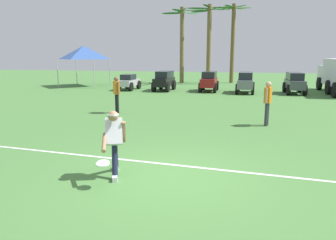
% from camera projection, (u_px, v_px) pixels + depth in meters
% --- Properties ---
extents(ground_plane, '(80.00, 80.00, 0.00)m').
position_uv_depth(ground_plane, '(169.00, 176.00, 6.82)').
color(ground_plane, '#47793A').
extents(field_line_paint, '(27.68, 2.74, 0.01)m').
position_uv_depth(field_line_paint, '(176.00, 165.00, 7.49)').
color(field_line_paint, white).
rests_on(field_line_paint, ground_plane).
extents(frisbee_thrower, '(0.49, 1.14, 1.41)m').
position_uv_depth(frisbee_thrower, '(114.00, 140.00, 6.65)').
color(frisbee_thrower, '#191E38').
rests_on(frisbee_thrower, ground_plane).
extents(frisbee_in_flight, '(0.32, 0.32, 0.07)m').
position_uv_depth(frisbee_in_flight, '(103.00, 163.00, 6.14)').
color(frisbee_in_flight, white).
extents(teammate_near_sideline, '(0.29, 0.49, 1.56)m').
position_uv_depth(teammate_near_sideline, '(268.00, 99.00, 11.44)').
color(teammate_near_sideline, '#33333D').
rests_on(teammate_near_sideline, ground_plane).
extents(teammate_midfield, '(0.37, 0.43, 1.56)m').
position_uv_depth(teammate_midfield, '(117.00, 91.00, 13.92)').
color(teammate_midfield, black).
rests_on(teammate_midfield, ground_plane).
extents(parked_car_slot_a, '(1.19, 2.24, 1.10)m').
position_uv_depth(parked_car_slot_a, '(129.00, 82.00, 23.10)').
color(parked_car_slot_a, '#B7BABF').
rests_on(parked_car_slot_a, ground_plane).
extents(parked_car_slot_b, '(1.26, 2.45, 1.34)m').
position_uv_depth(parked_car_slot_b, '(164.00, 80.00, 22.63)').
color(parked_car_slot_b, black).
rests_on(parked_car_slot_b, ground_plane).
extents(parked_car_slot_c, '(1.18, 2.42, 1.34)m').
position_uv_depth(parked_car_slot_c, '(209.00, 81.00, 22.18)').
color(parked_car_slot_c, maroon).
rests_on(parked_car_slot_c, ground_plane).
extents(parked_car_slot_d, '(1.25, 2.44, 1.34)m').
position_uv_depth(parked_car_slot_d, '(246.00, 82.00, 21.21)').
color(parked_car_slot_d, slate).
rests_on(parked_car_slot_d, ground_plane).
extents(parked_car_slot_e, '(1.19, 2.42, 1.34)m').
position_uv_depth(parked_car_slot_e, '(295.00, 82.00, 20.80)').
color(parked_car_slot_e, '#474C51').
rests_on(parked_car_slot_e, ground_plane).
extents(palm_tree_far_left, '(3.77, 3.31, 6.41)m').
position_uv_depth(palm_tree_far_left, '(182.00, 39.00, 28.22)').
color(palm_tree_far_left, brown).
rests_on(palm_tree_far_left, ground_plane).
extents(palm_tree_left_of_centre, '(3.35, 3.44, 6.43)m').
position_uv_depth(palm_tree_left_of_centre, '(209.00, 37.00, 26.83)').
color(palm_tree_left_of_centre, brown).
rests_on(palm_tree_left_of_centre, ground_plane).
extents(palm_tree_right_of_centre, '(3.31, 3.59, 6.64)m').
position_uv_depth(palm_tree_right_of_centre, '(233.00, 36.00, 28.00)').
color(palm_tree_right_of_centre, brown).
rests_on(palm_tree_right_of_centre, ground_plane).
extents(event_tent, '(3.10, 3.10, 3.12)m').
position_uv_depth(event_tent, '(84.00, 53.00, 25.39)').
color(event_tent, '#B2B5BA').
rests_on(event_tent, ground_plane).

